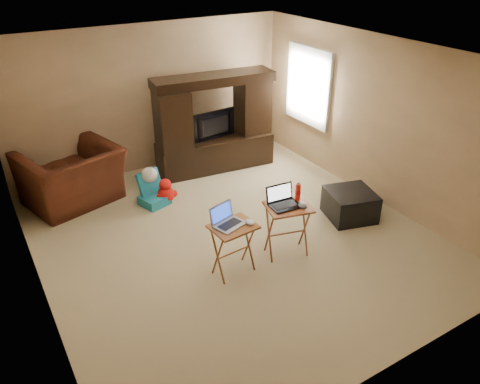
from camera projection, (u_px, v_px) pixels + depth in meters
floor at (233, 236)px, 6.56m from camera, size 5.50×5.50×0.00m
ceiling at (231, 55)px, 5.36m from camera, size 5.50×5.50×0.00m
wall_back at (151, 99)px, 8.02m from camera, size 5.00×0.00×5.00m
wall_front at (398, 270)px, 3.90m from camera, size 5.00×0.00×5.00m
wall_left at (23, 206)px, 4.82m from camera, size 0.00×5.50×5.50m
wall_right at (374, 120)px, 7.10m from camera, size 0.00×5.50×5.50m
window_pane at (309, 86)px, 8.18m from camera, size 0.00×1.20×1.20m
window_frame at (308, 86)px, 8.17m from camera, size 0.06×1.14×1.34m
entertainment_center at (215, 124)px, 8.10m from camera, size 2.12×0.74×1.70m
television at (216, 126)px, 8.08m from camera, size 0.87×0.19×0.50m
recliner at (72, 177)px, 7.20m from camera, size 1.63×1.51×0.89m
child_rocker at (154, 190)px, 7.22m from camera, size 0.51×0.54×0.52m
plush_toy at (166, 190)px, 7.32m from camera, size 0.36×0.30×0.40m
push_toy at (237, 153)px, 8.58m from camera, size 0.66×0.56×0.42m
ottoman at (350, 204)px, 6.92m from camera, size 0.81×0.81×0.42m
tray_table_left at (233, 249)px, 5.70m from camera, size 0.55×0.46×0.68m
tray_table_right at (287, 230)px, 6.04m from camera, size 0.65×0.57×0.72m
laptop_left at (230, 217)px, 5.49m from camera, size 0.42×0.38×0.24m
laptop_right at (285, 198)px, 5.81m from camera, size 0.40×0.34×0.24m
mouse_left at (250, 222)px, 5.56m from camera, size 0.12×0.16×0.06m
mouse_right at (303, 206)px, 5.82m from camera, size 0.11×0.16×0.06m
water_bottle at (298, 192)px, 5.96m from camera, size 0.07×0.07×0.22m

